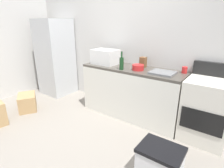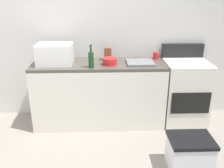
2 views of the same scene
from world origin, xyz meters
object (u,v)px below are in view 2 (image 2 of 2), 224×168
microwave (55,54)px  mixing_bowl (110,61)px  knife_block (108,54)px  storage_bin (189,153)px  stove_oven (184,91)px  coffee_mug (156,56)px  wine_bottle (91,59)px

microwave → mixing_bowl: (0.72, -0.05, -0.09)m
knife_block → mixing_bowl: knife_block is taller
mixing_bowl → storage_bin: bearing=-49.6°
stove_oven → coffee_mug: bearing=157.6°
knife_block → mixing_bowl: (0.02, -0.22, -0.04)m
mixing_bowl → storage_bin: mixing_bowl is taller
coffee_mug → knife_block: knife_block is taller
stove_oven → wine_bottle: size_ratio=3.67×
storage_bin → knife_block: bearing=125.5°
knife_block → mixing_bowl: size_ratio=0.95×
microwave → storage_bin: (1.56, -1.03, -0.84)m
coffee_mug → mixing_bowl: 0.71m
mixing_bowl → storage_bin: (0.83, -0.98, -0.75)m
wine_bottle → storage_bin: 1.59m
stove_oven → wine_bottle: bearing=-170.6°
wine_bottle → stove_oven: bearing=9.4°
stove_oven → microwave: 1.88m
wine_bottle → mixing_bowl: 0.28m
coffee_mug → mixing_bowl: bearing=-159.2°
wine_bottle → coffee_mug: 0.99m
stove_oven → knife_block: size_ratio=6.11×
microwave → storage_bin: bearing=-33.5°
wine_bottle → knife_block: 0.41m
wine_bottle → coffee_mug: size_ratio=3.00×
coffee_mug → storage_bin: (0.16, -1.23, -0.76)m
mixing_bowl → stove_oven: bearing=4.6°
stove_oven → coffee_mug: size_ratio=11.00×
wine_bottle → knife_block: size_ratio=1.67×
microwave → wine_bottle: wine_bottle is taller
stove_oven → wine_bottle: (-1.31, -0.22, 0.54)m
storage_bin → mixing_bowl: bearing=130.4°
coffee_mug → storage_bin: size_ratio=0.22×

